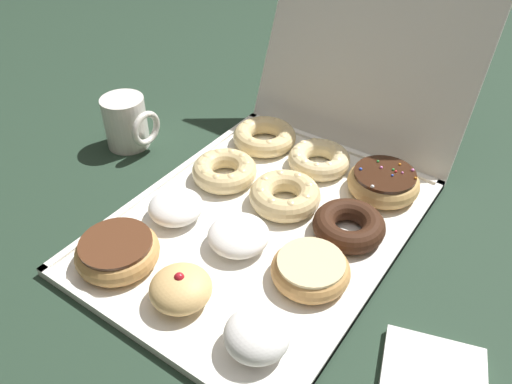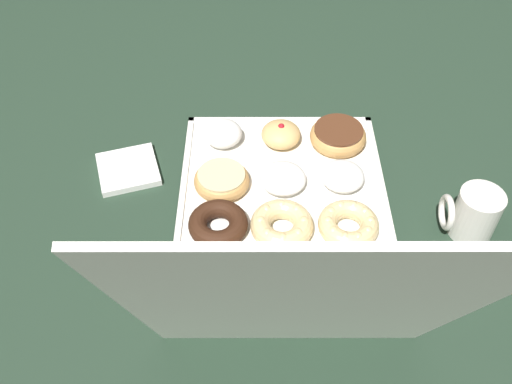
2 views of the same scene
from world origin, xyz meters
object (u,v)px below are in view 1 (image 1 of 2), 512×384
powdered_filled_donut_2 (257,335)px  powdered_filled_donut_3 (176,207)px  chocolate_frosted_donut_0 (117,251)px  powdered_filled_donut_4 (238,235)px  napkin_stack (433,381)px  chocolate_cake_ring_donut_8 (349,226)px  donut_box (261,225)px  cruller_donut_6 (224,170)px  cruller_donut_9 (264,136)px  sprinkle_donut_11 (384,182)px  coffee_mug (127,122)px  jelly_filled_donut_1 (178,287)px  glazed_ring_donut_5 (311,269)px  cruller_donut_10 (318,158)px  cruller_donut_7 (285,195)px

powdered_filled_donut_2 → powdered_filled_donut_3: size_ratio=0.95×
chocolate_frosted_donut_0 → powdered_filled_donut_4: size_ratio=1.31×
chocolate_frosted_donut_0 → napkin_stack: 0.44m
chocolate_frosted_donut_0 → chocolate_cake_ring_donut_8: bearing=44.5°
donut_box → cruller_donut_6: size_ratio=4.70×
cruller_donut_9 → sprinkle_donut_11: bearing=-1.7°
chocolate_cake_ring_donut_8 → coffee_mug: bearing=-179.4°
jelly_filled_donut_1 → powdered_filled_donut_3: jelly_filled_donut_1 is taller
glazed_ring_donut_5 → cruller_donut_10: 0.27m
napkin_stack → cruller_donut_7: bearing=151.7°
powdered_filled_donut_3 → coffee_mug: coffee_mug is taller
cruller_donut_6 → glazed_ring_donut_5: bearing=-25.6°
donut_box → powdered_filled_donut_4: 0.06m
sprinkle_donut_11 → cruller_donut_10: bearing=179.3°
cruller_donut_10 → coffee_mug: coffee_mug is taller
cruller_donut_6 → napkin_stack: 0.46m
powdered_filled_donut_2 → powdered_filled_donut_3: powdered_filled_donut_2 is taller
cruller_donut_7 → napkin_stack: 0.35m
chocolate_cake_ring_donut_8 → cruller_donut_9: (-0.24, 0.13, 0.00)m
powdered_filled_donut_2 → chocolate_cake_ring_donut_8: powdered_filled_donut_2 is taller
donut_box → glazed_ring_donut_5: size_ratio=4.79×
donut_box → coffee_mug: coffee_mug is taller
powdered_filled_donut_2 → sprinkle_donut_11: bearing=90.0°
powdered_filled_donut_2 → powdered_filled_donut_4: powdered_filled_donut_2 is taller
powdered_filled_donut_2 → cruller_donut_9: 0.45m
donut_box → cruller_donut_7: 0.07m
donut_box → cruller_donut_9: cruller_donut_9 is taller
powdered_filled_donut_3 → chocolate_cake_ring_donut_8: 0.27m
powdered_filled_donut_4 → sprinkle_donut_11: sprinkle_donut_11 is taller
cruller_donut_10 → coffee_mug: 0.36m
cruller_donut_10 → coffee_mug: size_ratio=1.09×
donut_box → chocolate_frosted_donut_0: chocolate_frosted_donut_0 is taller
coffee_mug → chocolate_frosted_donut_0: bearing=-46.8°
glazed_ring_donut_5 → napkin_stack: 0.20m
powdered_filled_donut_2 → sprinkle_donut_11: (-0.00, 0.37, -0.00)m
glazed_ring_donut_5 → powdered_filled_donut_4: bearing=-178.5°
chocolate_frosted_donut_0 → coffee_mug: bearing=133.2°
sprinkle_donut_11 → coffee_mug: 0.48m
donut_box → sprinkle_donut_11: 0.22m
glazed_ring_donut_5 → cruller_donut_6: size_ratio=0.98×
jelly_filled_donut_1 → powdered_filled_donut_3: (-0.11, 0.12, -0.00)m
jelly_filled_donut_1 → chocolate_cake_ring_donut_8: 0.27m
powdered_filled_donut_4 → glazed_ring_donut_5: bearing=1.5°
powdered_filled_donut_4 → cruller_donut_6: size_ratio=0.81×
powdered_filled_donut_2 → powdered_filled_donut_4: bearing=133.7°
chocolate_frosted_donut_0 → cruller_donut_10: 0.39m
glazed_ring_donut_5 → coffee_mug: 0.48m
glazed_ring_donut_5 → cruller_donut_7: bearing=134.8°
chocolate_frosted_donut_0 → powdered_filled_donut_2: bearing=-0.8°
cruller_donut_7 → cruller_donut_10: size_ratio=1.06×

